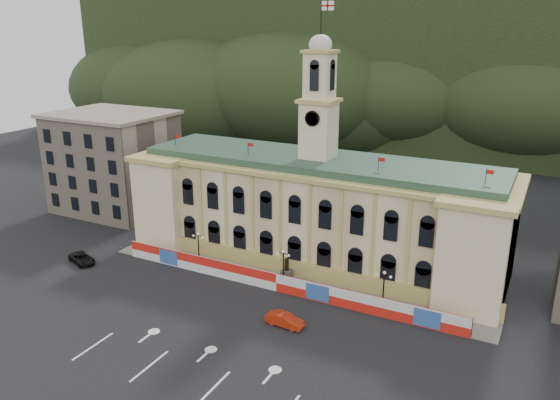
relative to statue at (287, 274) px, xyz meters
The scene contains 13 objects.
ground 18.04m from the statue, 90.00° to the right, with size 260.00×260.00×0.00m, color black.
lane_markings 23.03m from the statue, 90.00° to the right, with size 26.00×10.00×0.02m, color white, non-canonical shape.
hill_ridge 105.59m from the statue, 89.98° to the left, with size 230.00×80.00×64.00m.
city_hall 11.71m from the statue, 90.00° to the left, with size 56.20×17.60×37.10m.
side_building_left 45.63m from the statue, 163.26° to the left, with size 21.00×17.00×18.60m.
hoarding_fence 2.93m from the statue, 88.90° to the right, with size 50.00×0.44×2.50m.
pavement 1.13m from the statue, 90.00° to the right, with size 56.00×5.50×0.16m, color slate.
statue is the anchor object (origin of this frame).
lamp_left 14.16m from the statue, behind, with size 1.96×0.44×5.15m.
lamp_center 2.14m from the statue, 90.00° to the right, with size 1.96×0.44×5.15m.
lamp_right 14.16m from the statue, ahead, with size 1.96×0.44×5.15m.
red_sedan 11.46m from the statue, 64.26° to the right, with size 4.81×1.83×1.57m, color #AB230C.
black_suv 31.17m from the statue, 164.26° to the right, with size 5.71×3.98×1.45m, color black.
Camera 1 is at (30.70, -43.08, 34.31)m, focal length 35.00 mm.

